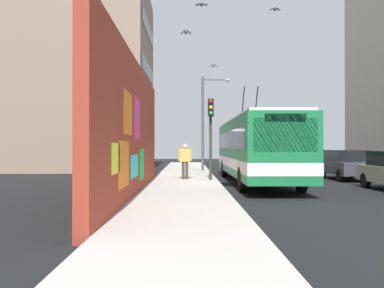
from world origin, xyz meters
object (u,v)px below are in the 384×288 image
(street_lamp, at_px, (206,116))
(pedestrian_midblock, at_px, (185,158))
(parked_car_dark_gray, at_px, (346,164))
(traffic_light, at_px, (211,125))
(city_bus, at_px, (255,147))

(street_lamp, bearing_deg, pedestrian_midblock, 169.56)
(parked_car_dark_gray, bearing_deg, pedestrian_midblock, 99.65)
(traffic_light, bearing_deg, parked_car_dark_gray, -73.66)
(parked_car_dark_gray, height_order, traffic_light, traffic_light)
(city_bus, bearing_deg, traffic_light, 92.19)
(pedestrian_midblock, bearing_deg, traffic_light, -119.30)
(city_bus, xyz_separation_m, street_lamp, (8.01, 2.03, 2.06))
(city_bus, relative_size, traffic_light, 3.22)
(pedestrian_midblock, height_order, traffic_light, traffic_light)
(city_bus, distance_m, traffic_light, 2.41)
(street_lamp, bearing_deg, city_bus, -165.81)
(parked_car_dark_gray, distance_m, pedestrian_midblock, 8.72)
(traffic_light, xyz_separation_m, street_lamp, (8.09, -0.12, 0.99))
(traffic_light, relative_size, street_lamp, 0.62)
(city_bus, bearing_deg, parked_car_dark_gray, -68.26)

